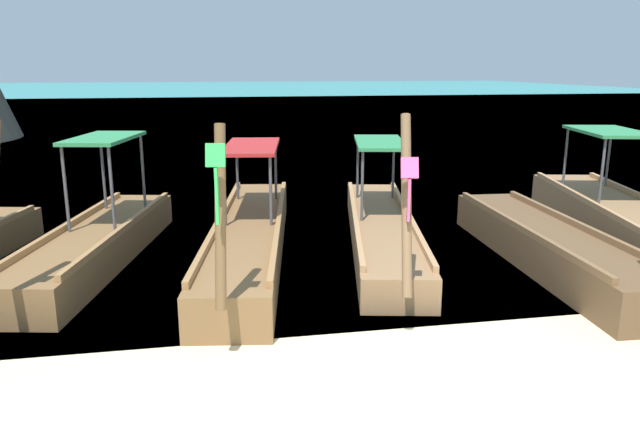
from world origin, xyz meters
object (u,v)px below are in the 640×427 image
(longtail_boat_violet_ribbon, at_px, (97,242))
(longtail_boat_yellow_ribbon, at_px, (618,217))
(longtail_boat_green_ribbon, at_px, (250,236))
(longtail_boat_pink_ribbon, at_px, (381,228))
(longtail_boat_orange_ribbon, at_px, (550,247))

(longtail_boat_violet_ribbon, bearing_deg, longtail_boat_yellow_ribbon, -0.50)
(longtail_boat_green_ribbon, distance_m, longtail_boat_pink_ribbon, 2.37)
(longtail_boat_pink_ribbon, bearing_deg, longtail_boat_violet_ribbon, -178.71)
(longtail_boat_green_ribbon, xyz_separation_m, longtail_boat_yellow_ribbon, (6.93, 0.03, 0.02))
(longtail_boat_green_ribbon, bearing_deg, longtail_boat_orange_ribbon, -16.64)
(longtail_boat_green_ribbon, relative_size, longtail_boat_yellow_ribbon, 1.05)
(longtail_boat_orange_ribbon, bearing_deg, longtail_boat_violet_ribbon, 168.08)
(longtail_boat_yellow_ribbon, bearing_deg, longtail_boat_green_ribbon, -179.74)
(longtail_boat_pink_ribbon, bearing_deg, longtail_boat_yellow_ribbon, -2.39)
(longtail_boat_orange_ribbon, distance_m, longtail_boat_yellow_ribbon, 2.67)
(longtail_boat_green_ribbon, xyz_separation_m, longtail_boat_orange_ribbon, (4.68, -1.40, -0.03))
(longtail_boat_orange_ribbon, bearing_deg, longtail_boat_yellow_ribbon, 32.44)
(longtail_boat_violet_ribbon, xyz_separation_m, longtail_boat_green_ribbon, (2.48, -0.11, -0.00))
(longtail_boat_violet_ribbon, xyz_separation_m, longtail_boat_orange_ribbon, (7.16, -1.51, -0.03))
(longtail_boat_orange_ribbon, relative_size, longtail_boat_yellow_ribbon, 0.90)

